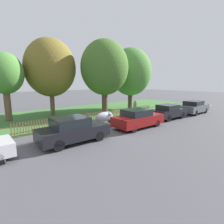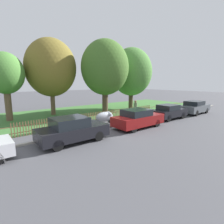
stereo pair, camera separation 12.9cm
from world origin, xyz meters
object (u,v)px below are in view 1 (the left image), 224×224
parked_car_navy_estate (138,118)px  parked_car_red_compact (169,112)px  tree_nearest_kerb (4,74)px  tree_mid_park (104,68)px  tree_behind_motorcycle (50,68)px  parked_car_black_saloon (73,130)px  parked_car_white_van (194,107)px  covered_motorcycle (105,117)px  tree_far_left (131,72)px  pedestrian_near_fence (135,108)px

parked_car_navy_estate → parked_car_red_compact: parked_car_navy_estate is taller
tree_nearest_kerb → tree_mid_park: bearing=-19.2°
tree_behind_motorcycle → tree_mid_park: bearing=-37.4°
parked_car_black_saloon → parked_car_navy_estate: bearing=-1.1°
tree_nearest_kerb → parked_car_white_van: bearing=-28.5°
parked_car_black_saloon → covered_motorcycle: parked_car_black_saloon is taller
parked_car_black_saloon → tree_far_left: bearing=31.0°
parked_car_white_van → parked_car_navy_estate: bearing=178.9°
covered_motorcycle → parked_car_red_compact: bearing=-16.4°
parked_car_black_saloon → parked_car_navy_estate: size_ratio=0.97×
parked_car_navy_estate → pedestrian_near_fence: bearing=47.2°
parked_car_navy_estate → tree_behind_motorcycle: bearing=108.6°
parked_car_white_van → tree_mid_park: tree_mid_park is taller
tree_nearest_kerb → tree_mid_park: 9.53m
parked_car_navy_estate → covered_motorcycle: bearing=116.8°
covered_motorcycle → pedestrian_near_fence: 3.78m
tree_mid_park → tree_far_left: size_ratio=1.01×
parked_car_red_compact → tree_behind_motorcycle: 13.13m
tree_far_left → pedestrian_near_fence: (-4.21, -4.80, -3.87)m
parked_car_navy_estate → parked_car_white_van: 9.64m
tree_nearest_kerb → pedestrian_near_fence: 12.51m
tree_nearest_kerb → tree_mid_park: tree_mid_park is taller
parked_car_red_compact → tree_mid_park: (-3.35, 5.97, 4.38)m
tree_mid_park → covered_motorcycle: bearing=-127.4°
tree_behind_motorcycle → pedestrian_near_fence: 9.99m
tree_behind_motorcycle → parked_car_navy_estate: bearing=-72.2°
tree_nearest_kerb → parked_car_navy_estate: bearing=-51.4°
parked_car_white_van → tree_behind_motorcycle: size_ratio=0.53×
parked_car_white_van → pedestrian_near_fence: (-7.18, 2.53, 0.27)m
parked_car_red_compact → covered_motorcycle: bearing=160.8°
parked_car_white_van → tree_mid_park: bearing=141.3°
parked_car_black_saloon → tree_nearest_kerb: 10.05m
parked_car_white_van → pedestrian_near_fence: pedestrian_near_fence is taller
parked_car_black_saloon → tree_behind_motorcycle: tree_behind_motorcycle is taller
tree_behind_motorcycle → tree_far_left: tree_behind_motorcycle is taller
parked_car_navy_estate → tree_behind_motorcycle: (-3.14, 9.79, 4.35)m
parked_car_black_saloon → pedestrian_near_fence: bearing=17.3°
parked_car_navy_estate → parked_car_white_van: bearing=1.1°
parked_car_black_saloon → parked_car_white_van: size_ratio=0.98×
tree_nearest_kerb → pedestrian_near_fence: tree_nearest_kerb is taller
parked_car_white_van → tree_behind_motorcycle: 16.64m
parked_car_red_compact → parked_car_white_van: parked_car_white_van is taller
parked_car_white_van → tree_mid_park: size_ratio=0.53×
parked_car_navy_estate → parked_car_red_compact: 4.82m
covered_motorcycle → tree_mid_park: (2.76, 3.61, 4.47)m
parked_car_red_compact → tree_behind_motorcycle: size_ratio=0.47×
parked_car_black_saloon → parked_car_red_compact: (10.46, 0.12, -0.04)m
parked_car_white_van → tree_nearest_kerb: bearing=150.0°
parked_car_navy_estate → parked_car_red_compact: (4.81, 0.30, -0.01)m
parked_car_red_compact → tree_far_left: tree_far_left is taller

